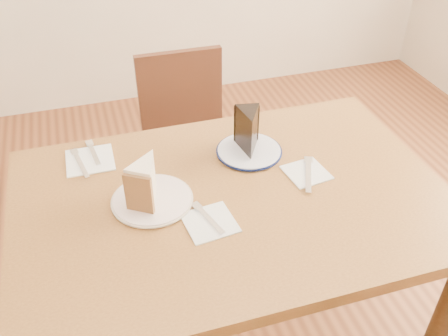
% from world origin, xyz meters
% --- Properties ---
extents(table, '(1.20, 0.80, 0.75)m').
position_xyz_m(table, '(0.00, 0.00, 0.65)').
color(table, brown).
rests_on(table, ground).
extents(chair_far, '(0.42, 0.42, 0.83)m').
position_xyz_m(chair_far, '(0.03, 0.67, 0.46)').
color(chair_far, '#361A10').
rests_on(chair_far, ground).
extents(plate_cream, '(0.21, 0.21, 0.01)m').
position_xyz_m(plate_cream, '(-0.22, 0.04, 0.76)').
color(plate_cream, white).
rests_on(plate_cream, table).
extents(plate_navy, '(0.19, 0.19, 0.01)m').
position_xyz_m(plate_navy, '(0.11, 0.18, 0.76)').
color(plate_navy, white).
rests_on(plate_navy, table).
extents(carrot_cake, '(0.12, 0.13, 0.11)m').
position_xyz_m(carrot_cake, '(-0.22, 0.05, 0.82)').
color(carrot_cake, white).
rests_on(carrot_cake, plate_cream).
extents(chocolate_cake, '(0.09, 0.12, 0.12)m').
position_xyz_m(chocolate_cake, '(0.11, 0.18, 0.82)').
color(chocolate_cake, black).
rests_on(chocolate_cake, plate_navy).
extents(napkin_cream, '(0.14, 0.14, 0.00)m').
position_xyz_m(napkin_cream, '(-0.09, -0.09, 0.75)').
color(napkin_cream, white).
rests_on(napkin_cream, table).
extents(napkin_navy, '(0.13, 0.13, 0.00)m').
position_xyz_m(napkin_navy, '(0.24, 0.03, 0.75)').
color(napkin_navy, white).
rests_on(napkin_navy, table).
extents(napkin_spare, '(0.14, 0.14, 0.00)m').
position_xyz_m(napkin_spare, '(-0.36, 0.28, 0.75)').
color(napkin_spare, white).
rests_on(napkin_spare, table).
extents(fork_cream, '(0.05, 0.14, 0.00)m').
position_xyz_m(fork_cream, '(-0.09, -0.08, 0.76)').
color(fork_cream, silver).
rests_on(fork_cream, napkin_cream).
extents(knife_navy, '(0.09, 0.16, 0.00)m').
position_xyz_m(knife_navy, '(0.24, 0.02, 0.76)').
color(knife_navy, white).
rests_on(knife_navy, napkin_navy).
extents(fork_spare, '(0.03, 0.14, 0.00)m').
position_xyz_m(fork_spare, '(-0.35, 0.31, 0.76)').
color(fork_spare, silver).
rests_on(fork_spare, napkin_spare).
extents(knife_spare, '(0.04, 0.16, 0.00)m').
position_xyz_m(knife_spare, '(-0.39, 0.27, 0.76)').
color(knife_spare, silver).
rests_on(knife_spare, napkin_spare).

